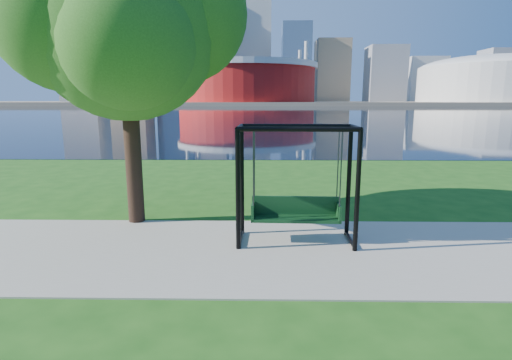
{
  "coord_description": "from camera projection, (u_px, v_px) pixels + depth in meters",
  "views": [
    {
      "loc": [
        -0.09,
        -8.08,
        3.0
      ],
      "look_at": [
        -0.24,
        0.0,
        1.38
      ],
      "focal_mm": 28.0,
      "sensor_mm": 36.0,
      "label": 1
    }
  ],
  "objects": [
    {
      "name": "river",
      "position": [
        264.0,
        111.0,
        108.51
      ],
      "size": [
        900.0,
        180.0,
        0.02
      ],
      "primitive_type": "cube",
      "color": "black",
      "rests_on": "ground"
    },
    {
      "name": "park_tree",
      "position": [
        124.0,
        21.0,
        9.12
      ],
      "size": [
        5.54,
        5.0,
        6.88
      ],
      "color": "black",
      "rests_on": "ground"
    },
    {
      "name": "far_bank",
      "position": [
        263.0,
        103.0,
        308.31
      ],
      "size": [
        900.0,
        228.0,
        2.0
      ],
      "primitive_type": "cube",
      "color": "#937F60",
      "rests_on": "ground"
    },
    {
      "name": "path",
      "position": [
        267.0,
        251.0,
        8.02
      ],
      "size": [
        120.0,
        4.0,
        0.03
      ],
      "primitive_type": "cube",
      "color": "#9E937F",
      "rests_on": "ground"
    },
    {
      "name": "swing",
      "position": [
        296.0,
        187.0,
        8.34
      ],
      "size": [
        2.47,
        1.13,
        2.5
      ],
      "rotation": [
        0.0,
        0.0,
        -0.03
      ],
      "color": "black",
      "rests_on": "ground"
    },
    {
      "name": "arena",
      "position": [
        494.0,
        78.0,
        233.43
      ],
      "size": [
        84.0,
        84.0,
        26.56
      ],
      "color": "beige",
      "rests_on": "far_bank"
    },
    {
      "name": "ground",
      "position": [
        267.0,
        243.0,
        8.51
      ],
      "size": [
        900.0,
        900.0,
        0.0
      ],
      "primitive_type": "plane",
      "color": "#1E5114",
      "rests_on": "ground"
    },
    {
      "name": "stadium",
      "position": [
        247.0,
        81.0,
        236.28
      ],
      "size": [
        83.0,
        83.0,
        32.0
      ],
      "color": "maroon",
      "rests_on": "far_bank"
    },
    {
      "name": "skyline",
      "position": [
        258.0,
        58.0,
        314.66
      ],
      "size": [
        392.0,
        66.0,
        96.5
      ],
      "color": "gray",
      "rests_on": "far_bank"
    }
  ]
}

